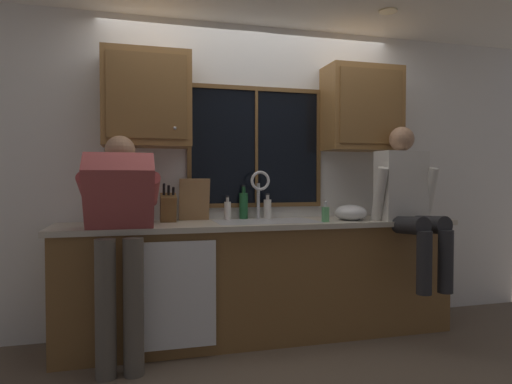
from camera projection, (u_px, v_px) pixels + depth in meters
back_wall at (251, 177)px, 3.89m from camera, size 5.46×0.12×2.55m
ceiling_downlight_right at (388, 11)px, 3.46m from camera, size 0.14×0.14×0.01m
window_glass at (256, 147)px, 3.83m from camera, size 1.10×0.02×0.95m
window_frame_top at (256, 89)px, 3.80m from camera, size 1.17×0.02×0.04m
window_frame_bottom at (256, 205)px, 3.83m from camera, size 1.17×0.02×0.04m
window_frame_left at (189, 146)px, 3.67m from camera, size 0.03×0.02×0.95m
window_frame_right at (318, 148)px, 3.97m from camera, size 0.03×0.02×0.95m
window_mullion_center at (256, 147)px, 3.81m from camera, size 0.02×0.02×0.95m
lower_cabinet_run at (262, 281)px, 3.58m from camera, size 3.06×0.58×0.88m
countertop at (263, 224)px, 3.55m from camera, size 3.12×0.62×0.04m
dishwasher_front at (172, 295)px, 3.08m from camera, size 0.60×0.02×0.74m
upper_cabinet_left at (147, 99)px, 3.42m from camera, size 0.65×0.36×0.72m
upper_cabinet_right at (362, 109)px, 3.90m from camera, size 0.65×0.36×0.72m
sink at (266, 234)px, 3.57m from camera, size 0.80×0.46×0.21m
faucet at (260, 189)px, 3.73m from camera, size 0.18×0.09×0.40m
person_standing at (120, 223)px, 2.97m from camera, size 0.53×0.69×1.56m
person_sitting_on_counter at (408, 198)px, 3.59m from camera, size 0.54×0.61×1.26m
knife_block at (168, 208)px, 3.48m from camera, size 0.12×0.18×0.32m
cutting_board at (194, 200)px, 3.62m from camera, size 0.24×0.09×0.34m
mixing_bowl at (351, 213)px, 3.66m from camera, size 0.26×0.26×0.13m
soap_dispenser at (326, 214)px, 3.51m from camera, size 0.06×0.07×0.16m
bottle_green_glass at (268, 208)px, 3.76m from camera, size 0.06×0.06×0.21m
bottle_tall_clear at (228, 210)px, 3.66m from camera, size 0.05×0.05×0.20m
bottle_amber_small at (244, 205)px, 3.75m from camera, size 0.07×0.07×0.28m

